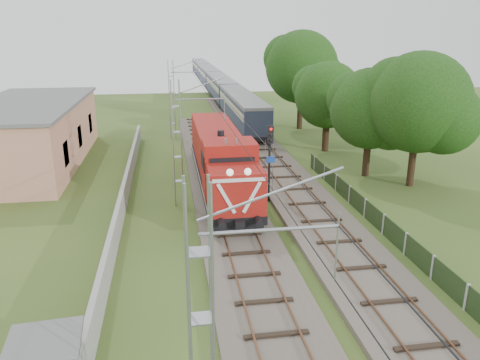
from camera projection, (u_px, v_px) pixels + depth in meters
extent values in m
plane|color=#30491B|center=(261.00, 300.00, 19.61)|extent=(140.00, 140.00, 0.00)
cube|color=#6B6054|center=(236.00, 230.00, 26.15)|extent=(4.20, 70.00, 0.30)
cube|color=black|center=(236.00, 227.00, 26.09)|extent=(2.40, 70.00, 0.10)
cube|color=brown|center=(221.00, 226.00, 25.94)|extent=(0.08, 70.00, 0.05)
cube|color=brown|center=(251.00, 225.00, 26.19)|extent=(0.08, 70.00, 0.05)
cube|color=#6B6054|center=(273.00, 164.00, 39.12)|extent=(4.20, 80.00, 0.30)
cube|color=black|center=(273.00, 162.00, 39.06)|extent=(2.40, 80.00, 0.10)
cube|color=brown|center=(263.00, 161.00, 38.91)|extent=(0.08, 80.00, 0.05)
cube|color=brown|center=(283.00, 161.00, 39.16)|extent=(0.08, 80.00, 0.05)
cylinder|color=gray|center=(270.00, 230.00, 9.79)|extent=(3.00, 0.08, 0.08)
cylinder|color=gray|center=(200.00, 99.00, 28.61)|extent=(3.00, 0.08, 0.08)
cylinder|color=gray|center=(186.00, 72.00, 47.44)|extent=(3.00, 0.08, 0.08)
cylinder|color=black|center=(225.00, 119.00, 29.23)|extent=(0.03, 70.00, 0.03)
cylinder|color=black|center=(224.00, 99.00, 28.83)|extent=(0.03, 70.00, 0.03)
cube|color=#9E9E99|center=(124.00, 196.00, 29.72)|extent=(0.25, 40.00, 1.50)
cube|color=tan|center=(30.00, 134.00, 39.24)|extent=(8.00, 20.00, 5.00)
cube|color=#606060|center=(26.00, 103.00, 38.45)|extent=(8.40, 20.40, 0.25)
cube|color=black|center=(65.00, 154.00, 34.26)|extent=(0.10, 1.60, 1.80)
cube|color=black|center=(79.00, 136.00, 39.91)|extent=(0.10, 1.60, 1.80)
cube|color=black|center=(90.00, 123.00, 45.56)|extent=(0.10, 1.60, 1.80)
cube|color=black|center=(406.00, 244.00, 23.42)|extent=(0.05, 32.00, 1.15)
cube|color=#9E9E99|center=(315.00, 164.00, 37.54)|extent=(0.12, 0.12, 1.20)
cube|color=black|center=(220.00, 175.00, 33.26)|extent=(3.12, 17.66, 0.52)
cube|color=black|center=(231.00, 207.00, 27.98)|extent=(2.28, 3.74, 0.52)
cube|color=black|center=(212.00, 158.00, 38.73)|extent=(2.28, 3.74, 0.52)
cube|color=black|center=(239.00, 229.00, 25.17)|extent=(2.70, 0.26, 0.36)
cube|color=maroon|center=(236.00, 189.00, 25.73)|extent=(3.01, 2.60, 2.39)
sphere|color=white|center=(230.00, 172.00, 24.08)|extent=(0.37, 0.37, 0.37)
sphere|color=white|center=(248.00, 172.00, 24.21)|extent=(0.37, 0.37, 0.37)
cube|color=silver|center=(226.00, 199.00, 24.41)|extent=(1.04, 0.06, 1.74)
cube|color=silver|center=(252.00, 197.00, 24.60)|extent=(1.04, 0.06, 1.74)
cube|color=silver|center=(239.00, 180.00, 24.20)|extent=(2.80, 0.06, 0.19)
cube|color=maroon|center=(229.00, 168.00, 27.98)|extent=(3.12, 2.49, 3.32)
cube|color=black|center=(232.00, 166.00, 26.63)|extent=(2.60, 0.06, 0.93)
cube|color=maroon|center=(216.00, 144.00, 35.17)|extent=(2.91, 12.57, 2.70)
cylinder|color=black|center=(221.00, 134.00, 31.73)|extent=(0.46, 0.46, 0.42)
cylinder|color=gray|center=(226.00, 142.00, 26.60)|extent=(0.12, 0.12, 0.36)
cylinder|color=gray|center=(236.00, 141.00, 26.69)|extent=(0.12, 0.12, 0.36)
cube|color=black|center=(242.00, 120.00, 54.29)|extent=(2.69, 20.42, 0.46)
cube|color=#2A3646|center=(242.00, 108.00, 53.84)|extent=(2.78, 20.42, 2.51)
cube|color=#BDB593|center=(242.00, 104.00, 53.69)|extent=(2.82, 19.60, 0.70)
cube|color=slate|center=(242.00, 96.00, 53.41)|extent=(2.83, 20.42, 0.32)
cube|color=black|center=(221.00, 96.00, 74.38)|extent=(2.69, 20.42, 0.46)
cube|color=#2A3646|center=(221.00, 87.00, 73.93)|extent=(2.78, 20.42, 2.51)
cube|color=#BDB593|center=(221.00, 84.00, 73.79)|extent=(2.82, 19.60, 0.70)
cube|color=slate|center=(221.00, 78.00, 73.51)|extent=(2.83, 20.42, 0.32)
cube|color=black|center=(209.00, 82.00, 94.48)|extent=(2.69, 20.42, 0.46)
cube|color=#2A3646|center=(208.00, 75.00, 94.03)|extent=(2.78, 20.42, 2.51)
cube|color=#BDB593|center=(208.00, 73.00, 93.89)|extent=(2.82, 19.60, 0.70)
cube|color=slate|center=(208.00, 68.00, 93.61)|extent=(2.83, 20.42, 0.32)
cube|color=black|center=(201.00, 73.00, 114.58)|extent=(2.69, 20.42, 0.46)
cube|color=#2A3646|center=(201.00, 67.00, 114.13)|extent=(2.78, 20.42, 2.51)
cube|color=#BDB593|center=(201.00, 65.00, 113.98)|extent=(2.82, 19.60, 0.70)
cube|color=slate|center=(200.00, 61.00, 113.70)|extent=(2.83, 20.42, 0.32)
cylinder|color=black|center=(269.00, 164.00, 30.24)|extent=(0.14, 0.14, 5.17)
cube|color=black|center=(270.00, 135.00, 29.50)|extent=(0.37, 0.23, 1.14)
sphere|color=red|center=(271.00, 129.00, 29.27)|extent=(0.19, 0.19, 0.19)
sphere|color=black|center=(271.00, 135.00, 29.38)|extent=(0.19, 0.19, 0.19)
sphere|color=black|center=(271.00, 141.00, 29.49)|extent=(0.19, 0.19, 0.19)
cube|color=#193E9A|center=(271.00, 160.00, 30.03)|extent=(0.57, 0.06, 0.41)
cube|color=#606060|center=(43.00, 343.00, 13.61)|extent=(2.28, 2.28, 0.14)
cylinder|color=#372316|center=(367.00, 152.00, 36.01)|extent=(0.54, 0.54, 3.71)
sphere|color=#10350E|center=(371.00, 109.00, 34.98)|extent=(6.07, 6.07, 6.07)
sphere|color=#10350E|center=(390.00, 122.00, 34.56)|extent=(4.25, 4.25, 4.25)
sphere|color=#10350E|center=(352.00, 98.00, 35.62)|extent=(3.95, 3.95, 3.95)
cylinder|color=#372316|center=(413.00, 157.00, 33.53)|extent=(0.51, 0.51, 4.30)
sphere|color=#10350E|center=(419.00, 103.00, 32.34)|extent=(7.03, 7.03, 7.03)
sphere|color=#10350E|center=(444.00, 119.00, 31.85)|extent=(4.92, 4.92, 4.92)
sphere|color=#10350E|center=(395.00, 89.00, 33.08)|extent=(4.57, 4.57, 4.57)
cylinder|color=#372316|center=(326.00, 131.00, 43.53)|extent=(0.62, 0.62, 3.71)
sphere|color=#10350E|center=(328.00, 95.00, 42.51)|extent=(6.07, 6.07, 6.07)
sphere|color=#10350E|center=(344.00, 105.00, 42.08)|extent=(4.25, 4.25, 4.25)
sphere|color=#10350E|center=(314.00, 86.00, 43.15)|extent=(3.95, 3.95, 3.95)
cylinder|color=#372316|center=(300.00, 107.00, 53.42)|extent=(0.63, 0.63, 4.93)
sphere|color=#10350E|center=(302.00, 67.00, 52.06)|extent=(8.07, 8.07, 8.07)
sphere|color=#10350E|center=(319.00, 78.00, 51.50)|extent=(5.65, 5.65, 5.65)
sphere|color=#10350E|center=(286.00, 58.00, 52.91)|extent=(5.24, 5.24, 5.24)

